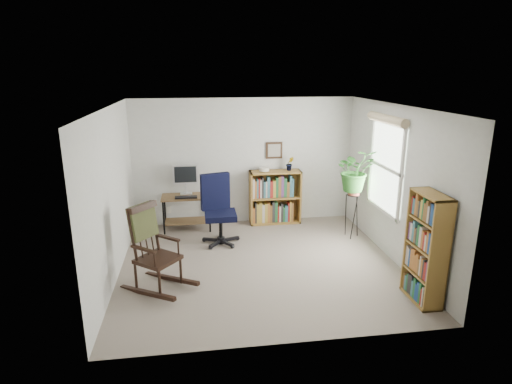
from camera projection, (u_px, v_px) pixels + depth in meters
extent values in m
cube|color=gray|center=(260.00, 264.00, 6.60)|extent=(4.20, 4.00, 0.00)
cube|color=silver|center=(260.00, 107.00, 5.93)|extent=(4.20, 4.00, 0.00)
cube|color=silver|center=(244.00, 162.00, 8.17)|extent=(4.20, 0.00, 2.40)
cube|color=silver|center=(290.00, 242.00, 4.36)|extent=(4.20, 0.00, 2.40)
cube|color=silver|center=(112.00, 195.00, 5.97)|extent=(0.00, 4.00, 2.40)
cube|color=silver|center=(395.00, 184.00, 6.56)|extent=(0.00, 4.00, 2.40)
cube|color=black|center=(186.00, 197.00, 7.76)|extent=(0.40, 0.15, 0.02)
imported|color=#2A6B25|center=(357.00, 150.00, 7.26)|extent=(1.69, 1.88, 1.47)
imported|color=#2A6B25|center=(290.00, 168.00, 8.16)|extent=(0.13, 0.24, 0.11)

